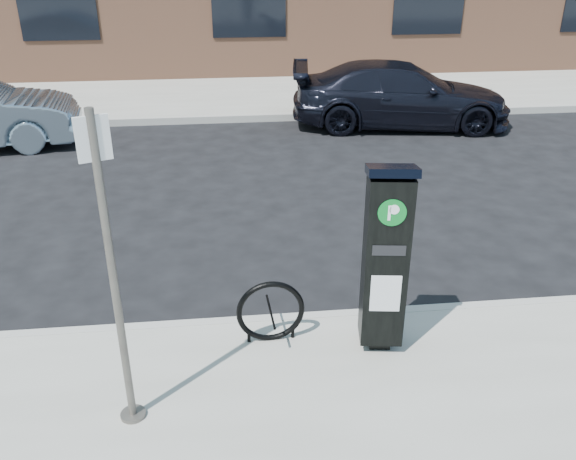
{
  "coord_description": "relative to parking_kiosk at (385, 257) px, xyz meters",
  "views": [
    {
      "loc": [
        -0.87,
        -5.4,
        3.82
      ],
      "look_at": [
        -0.21,
        0.5,
        0.92
      ],
      "focal_mm": 38.0,
      "sensor_mm": 36.0,
      "label": 1
    }
  ],
  "objects": [
    {
      "name": "ground",
      "position": [
        -0.57,
        0.6,
        -1.13
      ],
      "size": [
        120.0,
        120.0,
        0.0
      ],
      "primitive_type": "plane",
      "color": "black",
      "rests_on": "ground"
    },
    {
      "name": "sidewalk_far",
      "position": [
        -0.57,
        14.6,
        -1.05
      ],
      "size": [
        60.0,
        12.0,
        0.15
      ],
      "primitive_type": "cube",
      "color": "gray",
      "rests_on": "ground"
    },
    {
      "name": "curb_near",
      "position": [
        -0.57,
        0.58,
        -1.05
      ],
      "size": [
        60.0,
        0.12,
        0.16
      ],
      "primitive_type": "cube",
      "color": "#9E9B93",
      "rests_on": "ground"
    },
    {
      "name": "curb_far",
      "position": [
        -0.57,
        8.62,
        -1.05
      ],
      "size": [
        60.0,
        0.12,
        0.16
      ],
      "primitive_type": "cube",
      "color": "#9E9B93",
      "rests_on": "ground"
    },
    {
      "name": "parking_kiosk",
      "position": [
        0.0,
        0.0,
        0.0
      ],
      "size": [
        0.49,
        0.44,
        1.91
      ],
      "rotation": [
        0.0,
        0.0,
        -0.14
      ],
      "color": "black",
      "rests_on": "sidewalk_near"
    },
    {
      "name": "sign_pole",
      "position": [
        -2.31,
        -0.75,
        0.33
      ],
      "size": [
        0.22,
        0.21,
        2.64
      ],
      "rotation": [
        0.0,
        0.0,
        0.38
      ],
      "color": "#56514C",
      "rests_on": "sidewalk_near"
    },
    {
      "name": "bike_rack",
      "position": [
        -1.06,
        0.2,
        -0.65
      ],
      "size": [
        0.68,
        0.09,
        0.68
      ],
      "rotation": [
        0.0,
        0.0,
        0.05
      ],
      "color": "black",
      "rests_on": "sidewalk_near"
    },
    {
      "name": "car_dark",
      "position": [
        2.44,
        7.97,
        -0.45
      ],
      "size": [
        4.88,
        2.5,
        1.36
      ],
      "primitive_type": "imported",
      "rotation": [
        0.0,
        0.0,
        1.44
      ],
      "color": "black",
      "rests_on": "ground"
    }
  ]
}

